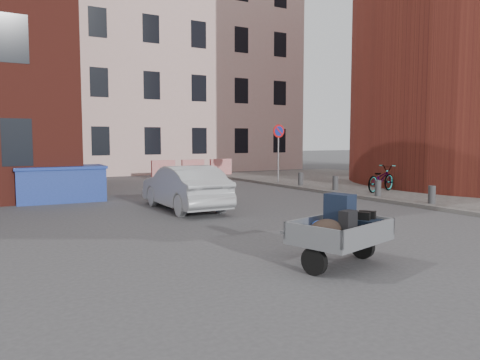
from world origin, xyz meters
TOP-DOWN VIEW (x-y plane):
  - ground at (0.00, 0.00)m, footprint 120.00×120.00m
  - sidewalk at (10.00, 4.00)m, footprint 9.00×24.00m
  - building_pink at (6.00, 22.00)m, footprint 16.00×8.00m
  - no_parking_sign at (6.00, 9.48)m, footprint 0.60×0.09m
  - bollards at (6.00, 3.40)m, footprint 0.22×9.02m
  - barriers at (4.20, 15.00)m, footprint 4.70×0.18m
  - trailer at (-1.09, -2.49)m, footprint 1.83×1.96m
  - dumpster at (-3.68, 8.40)m, footprint 2.95×1.65m
  - silver_car at (-0.78, 4.63)m, footprint 1.49×4.04m
  - bicycle at (7.12, 4.33)m, footprint 1.99×1.15m

SIDE VIEW (x-z plane):
  - ground at x=0.00m, z-range 0.00..0.00m
  - sidewalk at x=10.00m, z-range 0.00..0.12m
  - bollards at x=6.00m, z-range 0.12..0.67m
  - barriers at x=4.20m, z-range 0.00..1.00m
  - dumpster at x=-3.68m, z-range 0.00..1.21m
  - trailer at x=-1.09m, z-range 0.01..1.21m
  - bicycle at x=7.12m, z-range 0.12..1.11m
  - silver_car at x=-0.78m, z-range 0.00..1.32m
  - no_parking_sign at x=6.00m, z-range 0.69..3.34m
  - building_pink at x=6.00m, z-range 0.00..14.00m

